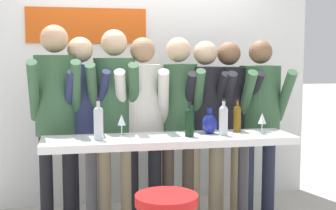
# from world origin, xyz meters

# --- Properties ---
(back_wall) EXTENTS (3.66, 0.12, 2.78)m
(back_wall) POSITION_xyz_m (-0.01, 1.32, 1.39)
(back_wall) COLOR white
(back_wall) RESTS_ON ground_plane
(tasting_table) EXTENTS (2.06, 0.49, 0.93)m
(tasting_table) POSITION_xyz_m (0.00, 0.00, 0.75)
(tasting_table) COLOR white
(tasting_table) RESTS_ON ground_plane
(person_far_left) EXTENTS (0.43, 0.56, 1.85)m
(person_far_left) POSITION_xyz_m (-0.92, 0.49, 1.15)
(person_far_left) COLOR black
(person_far_left) RESTS_ON ground_plane
(person_left) EXTENTS (0.43, 0.56, 1.75)m
(person_left) POSITION_xyz_m (-0.69, 0.55, 1.10)
(person_left) COLOR black
(person_left) RESTS_ON ground_plane
(person_center_left) EXTENTS (0.51, 0.62, 1.81)m
(person_center_left) POSITION_xyz_m (-0.40, 0.54, 1.13)
(person_center_left) COLOR gray
(person_center_left) RESTS_ON ground_plane
(person_center) EXTENTS (0.53, 0.62, 1.74)m
(person_center) POSITION_xyz_m (-0.14, 0.51, 1.08)
(person_center) COLOR black
(person_center) RESTS_ON ground_plane
(person_center_right) EXTENTS (0.46, 0.58, 1.75)m
(person_center_right) POSITION_xyz_m (0.19, 0.52, 1.09)
(person_center_right) COLOR #473D33
(person_center_right) RESTS_ON ground_plane
(person_right) EXTENTS (0.47, 0.57, 1.72)m
(person_right) POSITION_xyz_m (0.45, 0.53, 1.06)
(person_right) COLOR gray
(person_right) RESTS_ON ground_plane
(person_far_right) EXTENTS (0.46, 0.57, 1.71)m
(person_far_right) POSITION_xyz_m (0.69, 0.57, 1.06)
(person_far_right) COLOR gray
(person_far_right) RESTS_ON ground_plane
(person_rightmost) EXTENTS (0.48, 0.57, 1.73)m
(person_rightmost) POSITION_xyz_m (0.99, 0.51, 1.06)
(person_rightmost) COLOR #23283D
(person_rightmost) RESTS_ON ground_plane
(wine_bottle_0) EXTENTS (0.07, 0.07, 0.32)m
(wine_bottle_0) POSITION_xyz_m (-0.58, -0.05, 1.07)
(wine_bottle_0) COLOR #B7BCC1
(wine_bottle_0) RESTS_ON tasting_table
(wine_bottle_1) EXTENTS (0.06, 0.06, 0.28)m
(wine_bottle_1) POSITION_xyz_m (0.61, 0.10, 1.06)
(wine_bottle_1) COLOR brown
(wine_bottle_1) RESTS_ON tasting_table
(wine_bottle_2) EXTENTS (0.07, 0.07, 0.28)m
(wine_bottle_2) POSITION_xyz_m (0.16, -0.04, 1.06)
(wine_bottle_2) COLOR black
(wine_bottle_2) RESTS_ON tasting_table
(wine_bottle_3) EXTENTS (0.07, 0.07, 0.30)m
(wine_bottle_3) POSITION_xyz_m (0.44, -0.04, 1.06)
(wine_bottle_3) COLOR #B7BCC1
(wine_bottle_3) RESTS_ON tasting_table
(wine_glass_0) EXTENTS (0.07, 0.07, 0.18)m
(wine_glass_0) POSITION_xyz_m (0.79, -0.03, 1.05)
(wine_glass_0) COLOR silver
(wine_glass_0) RESTS_ON tasting_table
(wine_glass_1) EXTENTS (0.07, 0.07, 0.18)m
(wine_glass_1) POSITION_xyz_m (-0.38, 0.12, 1.05)
(wine_glass_1) COLOR silver
(wine_glass_1) RESTS_ON tasting_table
(decorative_vase) EXTENTS (0.13, 0.13, 0.22)m
(decorative_vase) POSITION_xyz_m (0.35, 0.06, 1.01)
(decorative_vase) COLOR navy
(decorative_vase) RESTS_ON tasting_table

